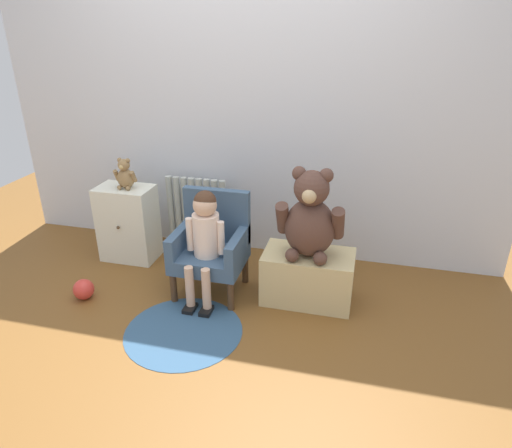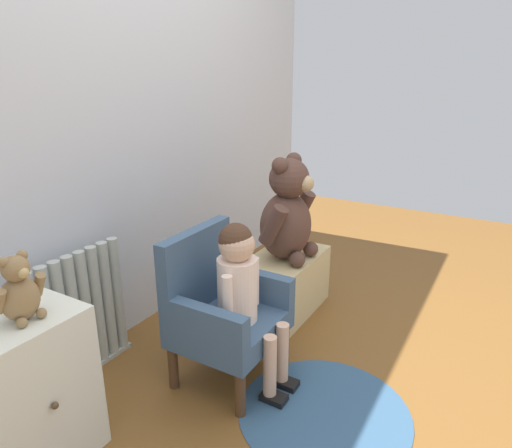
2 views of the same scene
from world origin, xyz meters
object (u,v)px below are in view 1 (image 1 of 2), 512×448
Objects in this scene: radiator at (197,214)px; low_bench at (308,277)px; small_teddy_bear at (125,175)px; floor_rug at (184,331)px; large_teddy_bear at (310,218)px; toy_ball at (84,289)px; small_dresser at (128,223)px; child_armchair at (212,244)px; child_figure at (205,231)px.

radiator is 1.02× the size of low_bench.
small_teddy_bear reaches higher than radiator.
large_teddy_bear is at bearing 37.98° from floor_rug.
toy_ball is (-0.77, 0.17, 0.07)m from floor_rug.
small_dresser is 2.54× the size of small_teddy_bear.
toy_ball is at bearing -166.05° from low_bench.
radiator is at bearing 150.75° from large_teddy_bear.
child_armchair is 0.84m from small_teddy_bear.
child_armchair is 0.19m from child_figure.
child_armchair reaches higher than radiator.
child_armchair is (0.76, -0.26, 0.05)m from small_dresser.
child_armchair reaches higher than floor_rug.
radiator is at bearing 31.81° from small_dresser.
low_bench is (1.40, -0.24, -0.12)m from small_dresser.
child_figure reaches higher than floor_rug.
child_armchair reaches higher than toy_ball.
radiator is at bearing 115.75° from child_figure.
radiator is at bearing 34.58° from small_teddy_bear.
small_dresser is 0.80m from child_armchair.
small_dresser is 1.45m from large_teddy_bear.
large_teddy_bear reaches higher than small_teddy_bear.
child_figure reaches higher than radiator.
small_dresser is at bearing 170.13° from low_bench.
low_bench is 2.56× the size of small_teddy_bear.
radiator is 1.03× the size of small_dresser.
child_figure is 5.42× the size of toy_ball.
small_dresser is 1.00× the size of large_teddy_bear.
radiator is at bearing 106.08° from floor_rug.
small_teddy_bear is at bearing 169.68° from large_teddy_bear.
large_teddy_bear reaches higher than child_armchair.
child_armchair is (0.31, -0.54, 0.04)m from radiator.
small_teddy_bear is (0.03, -0.01, 0.38)m from small_dresser.
small_teddy_bear is at bearing 160.91° from child_armchair.
floor_rug is at bearing -73.92° from radiator.
small_dresser is (-0.44, -0.28, -0.01)m from radiator.
child_figure is 1.05× the size of floor_rug.
small_teddy_bear reaches higher than child_figure.
radiator reaches higher than low_bench.
radiator is 0.62m from child_armchair.
large_teddy_bear reaches higher than floor_rug.
large_teddy_bear is at bearing -10.32° from small_teddy_bear.
small_teddy_bear reaches higher than small_dresser.
small_dresser is 0.87m from child_figure.
toy_ball is at bearing -95.52° from small_teddy_bear.
small_dresser is at bearing 134.11° from floor_rug.
small_dresser is 0.99× the size of low_bench.
large_teddy_bear is at bearing 0.21° from child_armchair.
child_armchair is at bearing -59.76° from radiator.
large_teddy_bear is 0.82× the size of floor_rug.
radiator is 0.80× the size of child_figure.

